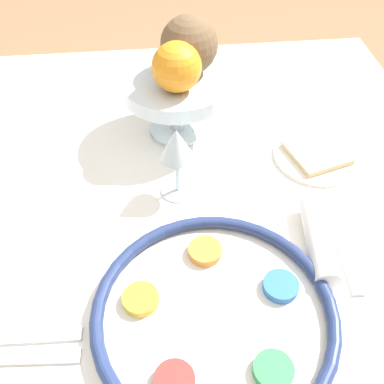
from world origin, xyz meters
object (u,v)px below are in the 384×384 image
Objects in this scene: orange_fruit at (175,67)px; bread_plate at (316,155)px; wine_glass at (177,148)px; fruit_stand at (176,90)px; seder_plate at (215,314)px; napkin_roll at (319,240)px; coconut at (189,45)px.

orange_fruit is 0.33m from bread_plate.
wine_glass is 0.18m from fruit_stand.
seder_plate is 0.44m from orange_fruit.
orange_fruit is 0.55× the size of napkin_roll.
orange_fruit is (-0.04, 0.00, 0.07)m from fruit_stand.
coconut reaches higher than fruit_stand.
bread_plate is at bearing -113.01° from fruit_stand.
coconut is 0.43m from napkin_roll.
bread_plate is (-0.11, -0.27, -0.10)m from fruit_stand.
napkin_roll is at bearing -148.31° from fruit_stand.
bread_plate is 1.02× the size of napkin_roll.
napkin_roll is (-0.22, 0.06, 0.01)m from bread_plate.
seder_plate is 0.28m from wine_glass.
bread_plate is at bearing -16.42° from napkin_roll.
wine_glass is 0.66× the size of fruit_stand.
coconut is (0.03, -0.03, 0.08)m from fruit_stand.
orange_fruit reaches higher than wine_glass.
wine_glass is at bearing 168.31° from coconut.
orange_fruit reaches higher than seder_plate.
wine_glass is at bearing 102.48° from bread_plate.
seder_plate is at bearing -177.56° from fruit_stand.
bread_plate is 0.23m from napkin_roll.
fruit_stand is at bearing -2.26° from orange_fruit.
fruit_stand is 1.28× the size of bread_plate.
coconut reaches higher than seder_plate.
seder_plate is 3.87× the size of orange_fruit.
seder_plate is 2.14× the size of napkin_roll.
wine_glass is 0.28m from napkin_roll.
coconut reaches higher than orange_fruit.
bread_plate is (-0.08, -0.27, -0.17)m from orange_fruit.
napkin_roll reaches higher than bread_plate.
wine_glass is at bearing 176.12° from fruit_stand.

